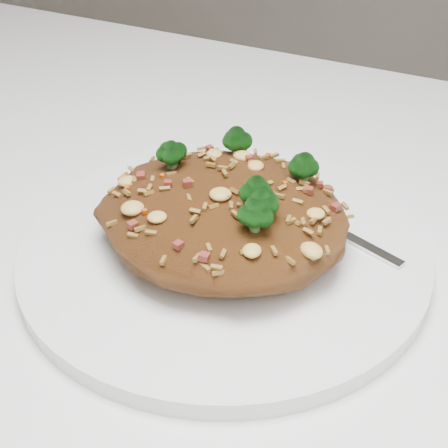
{
  "coord_description": "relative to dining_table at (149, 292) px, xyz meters",
  "views": [
    {
      "loc": [
        0.26,
        -0.35,
        1.04
      ],
      "look_at": [
        0.09,
        -0.02,
        0.78
      ],
      "focal_mm": 50.0,
      "sensor_mm": 36.0,
      "label": 1
    }
  ],
  "objects": [
    {
      "name": "dining_table",
      "position": [
        0.0,
        0.0,
        0.0
      ],
      "size": [
        1.2,
        0.8,
        0.75
      ],
      "color": "white",
      "rests_on": "ground"
    },
    {
      "name": "plate",
      "position": [
        0.09,
        -0.02,
        0.1
      ],
      "size": [
        0.3,
        0.3,
        0.01
      ],
      "primitive_type": "cylinder",
      "color": "white",
      "rests_on": "dining_table"
    },
    {
      "name": "fried_rice",
      "position": [
        0.09,
        -0.02,
        0.14
      ],
      "size": [
        0.18,
        0.17,
        0.07
      ],
      "color": "brown",
      "rests_on": "plate"
    },
    {
      "name": "fork",
      "position": [
        0.15,
        0.03,
        0.11
      ],
      "size": [
        0.16,
        0.07,
        0.0
      ],
      "rotation": [
        0.0,
        0.0,
        -0.34
      ],
      "color": "silver",
      "rests_on": "plate"
    }
  ]
}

